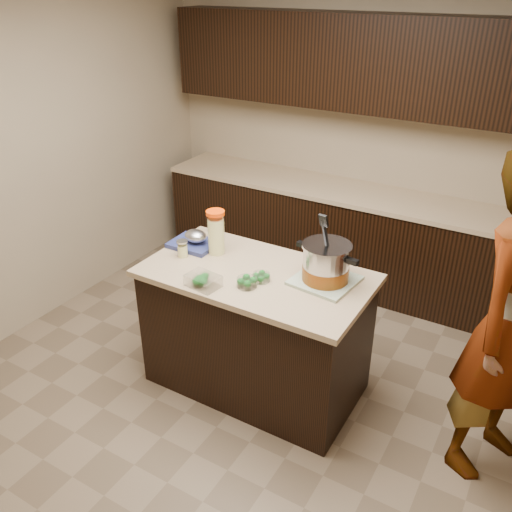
{
  "coord_description": "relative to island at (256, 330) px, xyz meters",
  "views": [
    {
      "loc": [
        1.53,
        -2.59,
        2.59
      ],
      "look_at": [
        0.0,
        0.0,
        1.02
      ],
      "focal_mm": 38.0,
      "sensor_mm": 36.0,
      "label": 1
    }
  ],
  "objects": [
    {
      "name": "back_cabinets",
      "position": [
        0.0,
        1.74,
        0.49
      ],
      "size": [
        3.6,
        0.63,
        2.33
      ],
      "color": "black",
      "rests_on": "ground"
    },
    {
      "name": "blue_tray",
      "position": [
        -0.56,
        0.11,
        0.49
      ],
      "size": [
        0.32,
        0.25,
        0.12
      ],
      "rotation": [
        0.0,
        0.0,
        0.01
      ],
      "color": "navy",
      "rests_on": "island"
    },
    {
      "name": "island",
      "position": [
        0.0,
        0.0,
        0.0
      ],
      "size": [
        1.46,
        0.81,
        0.9
      ],
      "color": "black",
      "rests_on": "ground"
    },
    {
      "name": "broccoli_tub_left",
      "position": [
        0.08,
        -0.07,
        0.47
      ],
      "size": [
        0.12,
        0.12,
        0.05
      ],
      "rotation": [
        0.0,
        0.0,
        0.12
      ],
      "color": "silver",
      "rests_on": "island"
    },
    {
      "name": "dish_towel",
      "position": [
        0.43,
        0.12,
        0.46
      ],
      "size": [
        0.4,
        0.4,
        0.02
      ],
      "primitive_type": "cube",
      "rotation": [
        0.0,
        0.0,
        -0.11
      ],
      "color": "#5C7D54",
      "rests_on": "island"
    },
    {
      "name": "stock_pot",
      "position": [
        0.43,
        0.12,
        0.57
      ],
      "size": [
        0.43,
        0.34,
        0.43
      ],
      "rotation": [
        0.0,
        0.0,
        -0.15
      ],
      "color": "#B7B7BC",
      "rests_on": "dish_towel"
    },
    {
      "name": "mason_jar",
      "position": [
        -0.54,
        -0.06,
        0.5
      ],
      "size": [
        0.09,
        0.09,
        0.12
      ],
      "rotation": [
        0.0,
        0.0,
        0.14
      ],
      "color": "#ECEA90",
      "rests_on": "island"
    },
    {
      "name": "room_shell",
      "position": [
        0.0,
        0.0,
        1.26
      ],
      "size": [
        4.04,
        4.04,
        2.72
      ],
      "color": "tan",
      "rests_on": "ground"
    },
    {
      "name": "ground_plane",
      "position": [
        0.0,
        0.0,
        -0.45
      ],
      "size": [
        4.0,
        4.0,
        0.0
      ],
      "primitive_type": "plane",
      "color": "brown",
      "rests_on": "ground"
    },
    {
      "name": "broccoli_tub_rect",
      "position": [
        -0.19,
        -0.31,
        0.48
      ],
      "size": [
        0.22,
        0.17,
        0.07
      ],
      "rotation": [
        0.0,
        0.0,
        -0.13
      ],
      "color": "silver",
      "rests_on": "island"
    },
    {
      "name": "lemonade_pitcher",
      "position": [
        -0.37,
        0.1,
        0.59
      ],
      "size": [
        0.16,
        0.16,
        0.3
      ],
      "rotation": [
        0.0,
        0.0,
        -0.34
      ],
      "color": "#ECEA90",
      "rests_on": "island"
    },
    {
      "name": "broccoli_tub_right",
      "position": [
        0.04,
        -0.18,
        0.47
      ],
      "size": [
        0.16,
        0.16,
        0.06
      ],
      "rotation": [
        0.0,
        0.0,
        0.34
      ],
      "color": "silver",
      "rests_on": "island"
    }
  ]
}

